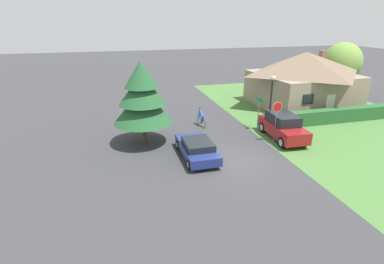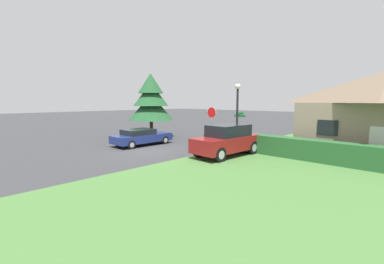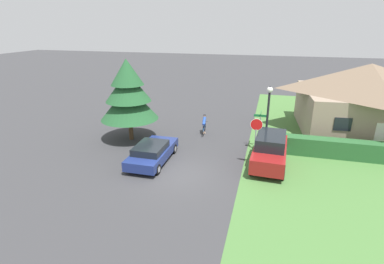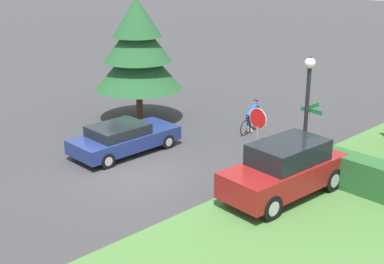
% 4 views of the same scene
% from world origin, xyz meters
% --- Properties ---
extents(ground_plane, '(140.00, 140.00, 0.00)m').
position_xyz_m(ground_plane, '(0.00, 0.00, 0.00)').
color(ground_plane, '#38383A').
extents(sedan_left_lane, '(1.98, 4.49, 1.24)m').
position_xyz_m(sedan_left_lane, '(-2.08, 1.08, 0.63)').
color(sedan_left_lane, navy).
rests_on(sedan_left_lane, ground).
extents(cyclist, '(0.44, 1.78, 1.51)m').
position_xyz_m(cyclist, '(-0.11, 6.77, 0.72)').
color(cyclist, black).
rests_on(cyclist, ground).
extents(parked_suv_right, '(2.11, 4.73, 1.90)m').
position_xyz_m(parked_suv_right, '(4.88, 2.52, 0.95)').
color(parked_suv_right, maroon).
rests_on(parked_suv_right, ground).
extents(stop_sign, '(0.70, 0.07, 2.98)m').
position_xyz_m(stop_sign, '(3.99, 2.08, 2.09)').
color(stop_sign, gray).
rests_on(stop_sign, ground).
extents(street_lamp, '(0.37, 0.37, 4.54)m').
position_xyz_m(street_lamp, '(4.56, 4.02, 2.99)').
color(street_lamp, black).
rests_on(street_lamp, ground).
extents(street_name_sign, '(0.90, 0.90, 2.55)m').
position_xyz_m(street_name_sign, '(4.12, 5.00, 1.78)').
color(street_name_sign, gray).
rests_on(street_name_sign, ground).
extents(conifer_tall_near, '(4.09, 4.09, 5.85)m').
position_xyz_m(conifer_tall_near, '(-5.06, 4.29, 3.42)').
color(conifer_tall_near, '#4C3823').
rests_on(conifer_tall_near, ground).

